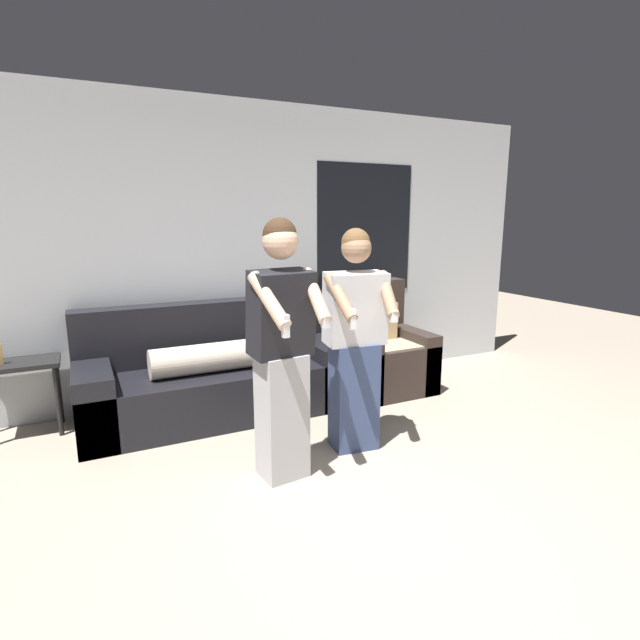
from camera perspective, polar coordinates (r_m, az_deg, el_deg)
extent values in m
plane|color=tan|center=(2.87, 13.84, -24.53)|extent=(14.00, 14.00, 0.00)
cube|color=silver|center=(4.80, -7.35, 7.78)|extent=(6.24, 0.06, 2.70)
cube|color=black|center=(5.26, 5.17, 10.36)|extent=(1.10, 0.01, 1.30)
cube|color=black|center=(4.40, -11.66, -7.95)|extent=(2.20, 0.85, 0.42)
cube|color=black|center=(4.56, -12.91, -1.13)|extent=(2.20, 0.22, 0.51)
cube|color=black|center=(4.26, -24.41, -8.45)|extent=(0.28, 0.85, 0.56)
cube|color=black|center=(4.69, -0.23, -5.54)|extent=(0.28, 0.85, 0.56)
cylinder|color=beige|center=(4.20, -11.48, -4.13)|extent=(1.10, 0.24, 0.24)
cube|color=#332823|center=(4.97, 6.95, -5.14)|extent=(0.83, 0.83, 0.48)
cube|color=#332823|center=(5.10, 5.17, 1.39)|extent=(0.83, 0.20, 0.56)
cube|color=#332823|center=(4.79, 3.71, -5.09)|extent=(0.18, 0.83, 0.58)
cube|color=#332823|center=(5.13, 10.00, -4.10)|extent=(0.18, 0.83, 0.58)
cube|color=tan|center=(4.87, 7.29, -2.50)|extent=(0.70, 0.67, 0.01)
cube|color=tan|center=(4.91, 6.68, -0.13)|extent=(0.36, 0.14, 0.36)
cube|color=black|center=(4.46, -31.19, -4.32)|extent=(0.57, 0.36, 0.04)
cylinder|color=black|center=(4.39, -27.74, -8.24)|extent=(0.04, 0.04, 0.56)
cylinder|color=black|center=(4.65, -27.67, -7.13)|extent=(0.04, 0.04, 0.56)
cube|color=#B2B2B7|center=(3.29, -4.37, -10.86)|extent=(0.31, 0.27, 0.83)
cube|color=black|center=(3.09, -4.46, 0.77)|extent=(0.41, 0.30, 0.54)
sphere|color=#DBAD8E|center=(3.03, -4.54, 8.94)|extent=(0.22, 0.22, 0.22)
sphere|color=#3D2819|center=(3.03, -4.62, 9.67)|extent=(0.21, 0.21, 0.21)
cylinder|color=#DBAD8E|center=(2.86, -5.85, 2.28)|extent=(0.17, 0.36, 0.31)
cube|color=white|center=(2.77, -3.96, -0.69)|extent=(0.04, 0.04, 0.13)
cylinder|color=#DBAD8E|center=(3.01, -0.53, 2.82)|extent=(0.10, 0.36, 0.31)
cube|color=white|center=(2.90, 0.64, -0.08)|extent=(0.05, 0.04, 0.08)
cube|color=#384770|center=(3.69, 3.87, -8.60)|extent=(0.34, 0.28, 0.79)
cube|color=silver|center=(3.51, 4.06, 1.34)|extent=(0.45, 0.29, 0.51)
sphere|color=#A37A5B|center=(3.46, 4.18, 8.20)|extent=(0.21, 0.21, 0.21)
sphere|color=brown|center=(3.46, 4.10, 8.82)|extent=(0.20, 0.20, 0.20)
cylinder|color=#A37A5B|center=(3.29, 2.33, 2.64)|extent=(0.10, 0.36, 0.30)
cube|color=white|center=(3.19, 3.74, 0.11)|extent=(0.04, 0.04, 0.13)
cylinder|color=#A37A5B|center=(3.43, 7.74, 2.93)|extent=(0.18, 0.36, 0.30)
cube|color=white|center=(3.31, 8.44, 0.45)|extent=(0.05, 0.04, 0.08)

